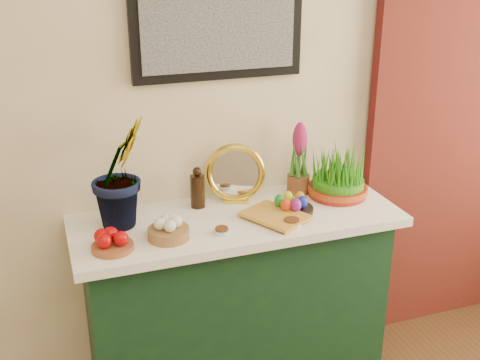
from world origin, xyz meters
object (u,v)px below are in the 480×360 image
object	(u,v)px
sideboard	(236,307)
wheatgrass_sabzeh	(338,176)
book	(260,223)
hyacinth_green	(119,155)
mirror	(235,174)

from	to	relation	value
sideboard	wheatgrass_sabzeh	size ratio (longest dim) A/B	4.75
sideboard	book	size ratio (longest dim) A/B	5.12
hyacinth_green	book	xyz separation A→B (m)	(0.52, -0.21, -0.28)
mirror	book	xyz separation A→B (m)	(0.01, -0.29, -0.11)
mirror	book	size ratio (longest dim) A/B	1.07
mirror	hyacinth_green	bearing A→B (deg)	-171.87
sideboard	wheatgrass_sabzeh	bearing A→B (deg)	5.09
wheatgrass_sabzeh	mirror	bearing A→B (deg)	167.66
wheatgrass_sabzeh	hyacinth_green	bearing A→B (deg)	178.36
hyacinth_green	book	distance (m)	0.63
mirror	wheatgrass_sabzeh	size ratio (longest dim) A/B	1.00
hyacinth_green	mirror	size ratio (longest dim) A/B	2.21
sideboard	book	xyz separation A→B (m)	(0.06, -0.14, 0.48)
sideboard	hyacinth_green	world-z (taller)	hyacinth_green
book	wheatgrass_sabzeh	distance (m)	0.49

